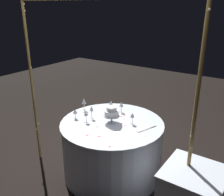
% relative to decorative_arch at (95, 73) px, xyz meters
% --- Properties ---
extents(ground_plane, '(12.00, 12.00, 0.00)m').
position_rel_decorative_arch_xyz_m(ground_plane, '(0.00, -0.34, -1.53)').
color(ground_plane, black).
extents(decorative_arch, '(2.34, 0.06, 2.32)m').
position_rel_decorative_arch_xyz_m(decorative_arch, '(0.00, 0.00, 0.00)').
color(decorative_arch, olive).
rests_on(decorative_arch, ground).
extents(main_table, '(1.37, 1.37, 0.78)m').
position_rel_decorative_arch_xyz_m(main_table, '(0.00, -0.34, -1.14)').
color(main_table, silver).
rests_on(main_table, ground).
extents(tiered_cake, '(0.22, 0.22, 0.23)m').
position_rel_decorative_arch_xyz_m(tiered_cake, '(-0.00, -0.33, -0.60)').
color(tiered_cake, silver).
rests_on(tiered_cake, main_table).
extents(wine_glass_0, '(0.06, 0.06, 0.16)m').
position_rel_decorative_arch_xyz_m(wine_glass_0, '(-0.24, -0.45, -0.63)').
color(wine_glass_0, silver).
rests_on(wine_glass_0, main_table).
extents(wine_glass_1, '(0.06, 0.06, 0.16)m').
position_rel_decorative_arch_xyz_m(wine_glass_1, '(0.23, -0.65, -0.63)').
color(wine_glass_1, silver).
rests_on(wine_glass_1, main_table).
extents(wine_glass_2, '(0.06, 0.06, 0.14)m').
position_rel_decorative_arch_xyz_m(wine_glass_2, '(0.48, -0.15, -0.65)').
color(wine_glass_2, silver).
rests_on(wine_glass_2, main_table).
extents(wine_glass_3, '(0.06, 0.06, 0.16)m').
position_rel_decorative_arch_xyz_m(wine_glass_3, '(0.09, -0.69, -0.64)').
color(wine_glass_3, silver).
rests_on(wine_glass_3, main_table).
extents(wine_glass_4, '(0.06, 0.06, 0.16)m').
position_rel_decorative_arch_xyz_m(wine_glass_4, '(0.29, -0.15, -0.63)').
color(wine_glass_4, silver).
rests_on(wine_glass_4, main_table).
extents(wine_glass_5, '(0.07, 0.07, 0.18)m').
position_rel_decorative_arch_xyz_m(wine_glass_5, '(0.57, -0.44, -0.62)').
color(wine_glass_5, silver).
rests_on(wine_glass_5, main_table).
extents(wine_glass_6, '(0.06, 0.06, 0.18)m').
position_rel_decorative_arch_xyz_m(wine_glass_6, '(0.31, -0.29, -0.62)').
color(wine_glass_6, silver).
rests_on(wine_glass_6, main_table).
extents(cake_knife, '(0.12, 0.29, 0.01)m').
position_rel_decorative_arch_xyz_m(cake_knife, '(-0.48, -0.45, -0.75)').
color(cake_knife, silver).
rests_on(cake_knife, main_table).
extents(rose_petal_0, '(0.03, 0.02, 0.00)m').
position_rel_decorative_arch_xyz_m(rose_petal_0, '(0.46, -0.40, -0.75)').
color(rose_petal_0, '#EA6B84').
rests_on(rose_petal_0, main_table).
extents(rose_petal_1, '(0.05, 0.04, 0.00)m').
position_rel_decorative_arch_xyz_m(rose_petal_1, '(-0.41, -0.30, -0.75)').
color(rose_petal_1, '#EA6B84').
rests_on(rose_petal_1, main_table).
extents(rose_petal_2, '(0.04, 0.04, 0.00)m').
position_rel_decorative_arch_xyz_m(rose_petal_2, '(-0.32, 0.17, -0.75)').
color(rose_petal_2, '#EA6B84').
rests_on(rose_petal_2, main_table).
extents(rose_petal_3, '(0.03, 0.03, 0.00)m').
position_rel_decorative_arch_xyz_m(rose_petal_3, '(-0.08, -0.52, -0.75)').
color(rose_petal_3, '#EA6B84').
rests_on(rose_petal_3, main_table).
extents(rose_petal_4, '(0.04, 0.03, 0.00)m').
position_rel_decorative_arch_xyz_m(rose_petal_4, '(0.08, -0.12, -0.75)').
color(rose_petal_4, '#EA6B84').
rests_on(rose_petal_4, main_table).
extents(rose_petal_5, '(0.04, 0.04, 0.00)m').
position_rel_decorative_arch_xyz_m(rose_petal_5, '(-0.19, -0.35, -0.75)').
color(rose_petal_5, '#EA6B84').
rests_on(rose_petal_5, main_table).
extents(rose_petal_6, '(0.05, 0.05, 0.00)m').
position_rel_decorative_arch_xyz_m(rose_petal_6, '(0.04, 0.12, -0.75)').
color(rose_petal_6, '#EA6B84').
rests_on(rose_petal_6, main_table).
extents(rose_petal_7, '(0.04, 0.05, 0.00)m').
position_rel_decorative_arch_xyz_m(rose_petal_7, '(0.00, -0.56, -0.75)').
color(rose_petal_7, '#EA6B84').
rests_on(rose_petal_7, main_table).
extents(rose_petal_8, '(0.03, 0.04, 0.00)m').
position_rel_decorative_arch_xyz_m(rose_petal_8, '(-0.02, -0.62, -0.75)').
color(rose_petal_8, '#EA6B84').
rests_on(rose_petal_8, main_table).
extents(rose_petal_9, '(0.05, 0.05, 0.00)m').
position_rel_decorative_arch_xyz_m(rose_petal_9, '(-0.09, 0.06, -0.75)').
color(rose_petal_9, '#EA6B84').
rests_on(rose_petal_9, main_table).
extents(rose_petal_10, '(0.03, 0.04, 0.00)m').
position_rel_decorative_arch_xyz_m(rose_petal_10, '(-0.13, -0.38, -0.75)').
color(rose_petal_10, '#EA6B84').
rests_on(rose_petal_10, main_table).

